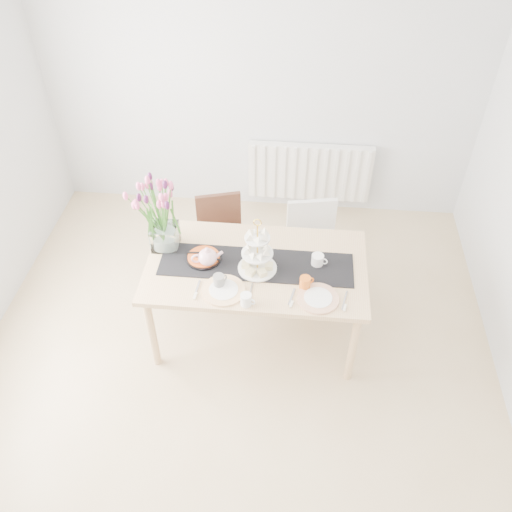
# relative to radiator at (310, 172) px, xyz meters

# --- Properties ---
(room_shell) EXTENTS (4.50, 4.50, 4.50)m
(room_shell) POSITION_rel_radiator_xyz_m (-0.50, -2.19, 0.85)
(room_shell) COLOR tan
(room_shell) RESTS_ON ground
(radiator) EXTENTS (1.20, 0.08, 0.60)m
(radiator) POSITION_rel_radiator_xyz_m (0.00, 0.00, 0.00)
(radiator) COLOR white
(radiator) RESTS_ON room_shell
(dining_table) EXTENTS (1.60, 0.90, 0.75)m
(dining_table) POSITION_rel_radiator_xyz_m (-0.37, -1.67, 0.22)
(dining_table) COLOR tan
(dining_table) RESTS_ON ground
(chair_brown) EXTENTS (0.48, 0.48, 0.77)m
(chair_brown) POSITION_rel_radiator_xyz_m (-0.74, -0.98, -0.01)
(chair_brown) COLOR #351B13
(chair_brown) RESTS_ON ground
(chair_white) EXTENTS (0.48, 0.48, 0.82)m
(chair_white) POSITION_rel_radiator_xyz_m (0.04, -1.06, 0.03)
(chair_white) COLOR silver
(chair_white) RESTS_ON ground
(table_runner) EXTENTS (1.40, 0.35, 0.01)m
(table_runner) POSITION_rel_radiator_xyz_m (-0.37, -1.67, 0.30)
(table_runner) COLOR black
(table_runner) RESTS_ON dining_table
(tulip_vase) EXTENTS (0.69, 0.69, 0.59)m
(tulip_vase) POSITION_rel_radiator_xyz_m (-1.06, -1.53, 0.68)
(tulip_vase) COLOR silver
(tulip_vase) RESTS_ON dining_table
(cake_stand) EXTENTS (0.28, 0.28, 0.41)m
(cake_stand) POSITION_rel_radiator_xyz_m (-0.36, -1.71, 0.42)
(cake_stand) COLOR gold
(cake_stand) RESTS_ON dining_table
(teapot) EXTENTS (0.26, 0.24, 0.15)m
(teapot) POSITION_rel_radiator_xyz_m (-0.72, -1.69, 0.37)
(teapot) COLOR silver
(teapot) RESTS_ON dining_table
(cream_jug) EXTENTS (0.11, 0.11, 0.09)m
(cream_jug) POSITION_rel_radiator_xyz_m (0.07, -1.62, 0.34)
(cream_jug) COLOR white
(cream_jug) RESTS_ON dining_table
(tart_tin) EXTENTS (0.26, 0.26, 0.03)m
(tart_tin) POSITION_rel_radiator_xyz_m (-0.76, -1.65, 0.32)
(tart_tin) COLOR black
(tart_tin) RESTS_ON dining_table
(mug_grey) EXTENTS (0.11, 0.11, 0.09)m
(mug_grey) POSITION_rel_radiator_xyz_m (-0.61, -1.90, 0.35)
(mug_grey) COLOR slate
(mug_grey) RESTS_ON dining_table
(mug_white) EXTENTS (0.10, 0.10, 0.09)m
(mug_white) POSITION_rel_radiator_xyz_m (-0.40, -2.05, 0.35)
(mug_white) COLOR white
(mug_white) RESTS_ON dining_table
(mug_orange) EXTENTS (0.11, 0.11, 0.09)m
(mug_orange) POSITION_rel_radiator_xyz_m (-0.01, -1.86, 0.35)
(mug_orange) COLOR orange
(mug_orange) RESTS_ON dining_table
(plate_left) EXTENTS (0.32, 0.32, 0.02)m
(plate_left) POSITION_rel_radiator_xyz_m (-0.57, -1.95, 0.31)
(plate_left) COLOR silver
(plate_left) RESTS_ON dining_table
(plate_right) EXTENTS (0.34, 0.34, 0.01)m
(plate_right) POSITION_rel_radiator_xyz_m (0.08, -1.96, 0.31)
(plate_right) COLOR silver
(plate_right) RESTS_ON dining_table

